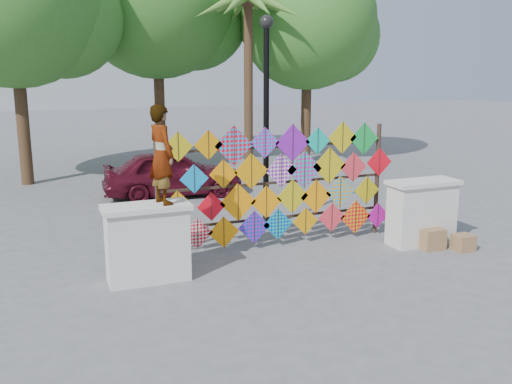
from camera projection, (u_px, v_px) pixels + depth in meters
ground at (292, 257)px, 10.53m from camera, size 80.00×80.00×0.00m
parapet_left at (148, 243)px, 9.23m from camera, size 1.40×0.65×1.28m
parapet_right at (422, 212)px, 11.18m from camera, size 1.40×0.65×1.28m
kite_rack at (283, 184)px, 10.97m from camera, size 4.91×0.24×2.40m
tree_east at (310, 21)px, 19.94m from camera, size 5.40×4.80×7.42m
palm_tree at (248, 16)px, 17.52m from camera, size 3.62×3.62×5.83m
vendor_woman at (162, 155)px, 9.03m from camera, size 0.51×0.66×1.59m
sedan at (173, 173)px, 15.37m from camera, size 3.78×1.71×1.26m
lamppost at (266, 103)px, 11.87m from camera, size 0.28×0.28×4.46m
cardboard_box_near at (431, 239)px, 10.97m from camera, size 0.45×0.40×0.40m
cardboard_box_far at (463, 243)px, 10.88m from camera, size 0.36×0.34×0.31m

